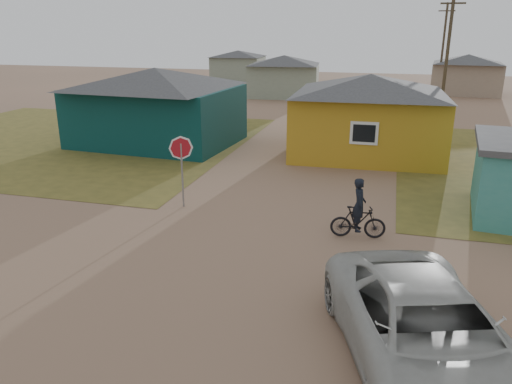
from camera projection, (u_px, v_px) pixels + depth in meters
ground at (232, 277)px, 12.62m from camera, size 120.00×120.00×0.00m
grass_nw at (65, 139)px, 28.01m from camera, size 20.00×18.00×0.00m
house_teal at (157, 105)px, 26.45m from camera, size 8.93×7.08×4.00m
house_yellow at (369, 114)px, 24.18m from camera, size 7.72×6.76×3.90m
house_pale_west at (284, 75)px, 44.65m from camera, size 7.04×6.15×3.60m
house_beige_east at (467, 74)px, 46.16m from camera, size 6.95×6.05×3.60m
house_pale_north at (238, 65)px, 57.66m from camera, size 6.28×5.81×3.40m
utility_pole_near at (447, 60)px, 29.84m from camera, size 1.40×0.20×8.00m
utility_pole_far at (443, 49)px, 44.23m from camera, size 1.40×0.20×8.00m
stop_sign at (181, 155)px, 16.99m from camera, size 0.82×0.16×2.53m
cyclist at (358, 216)px, 14.81m from camera, size 1.68×0.66×1.85m
vehicle at (427, 334)px, 8.91m from camera, size 4.50×6.48×1.64m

